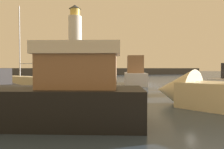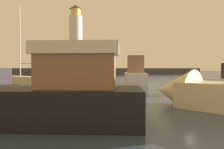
% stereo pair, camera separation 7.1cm
% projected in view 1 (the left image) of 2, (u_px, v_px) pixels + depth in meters
% --- Properties ---
extents(ground_plane, '(220.00, 220.00, 0.00)m').
position_uv_depth(ground_plane, '(96.00, 81.00, 33.91)').
color(ground_plane, '#2D3D51').
extents(breakwater, '(80.88, 5.62, 2.07)m').
position_uv_depth(breakwater, '(79.00, 72.00, 64.23)').
color(breakwater, '#423F3D').
rests_on(breakwater, ground_plane).
extents(lighthouse, '(3.99, 3.99, 19.33)m').
position_uv_depth(lighthouse, '(75.00, 38.00, 63.65)').
color(lighthouse, silver).
rests_on(lighthouse, breakwater).
extents(motorboat_0, '(8.34, 4.45, 3.29)m').
position_uv_depth(motorboat_0, '(25.00, 98.00, 7.37)').
color(motorboat_0, black).
rests_on(motorboat_0, ground_plane).
extents(motorboat_1, '(4.75, 9.06, 3.80)m').
position_uv_depth(motorboat_1, '(134.00, 75.00, 26.13)').
color(motorboat_1, silver).
rests_on(motorboat_1, ground_plane).
extents(sailboat_moored, '(5.70, 6.27, 9.28)m').
position_uv_depth(sailboat_moored, '(23.00, 80.00, 24.32)').
color(sailboat_moored, beige).
rests_on(sailboat_moored, ground_plane).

